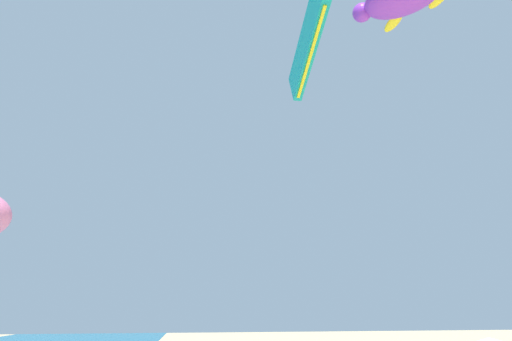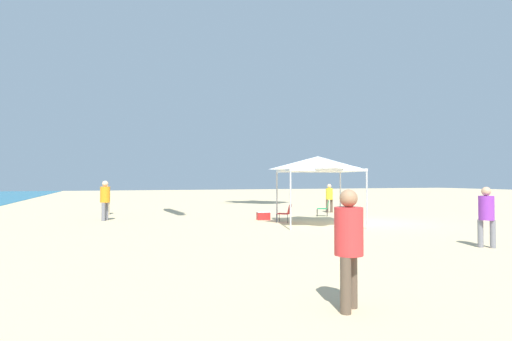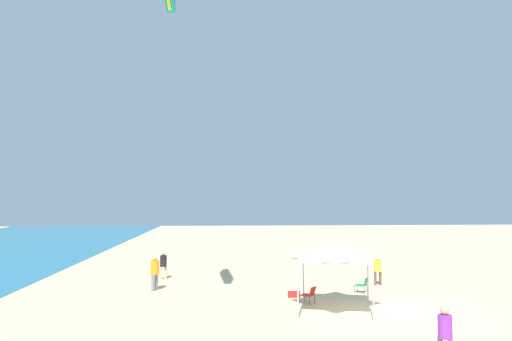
# 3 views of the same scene
# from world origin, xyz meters

# --- Properties ---
(ground) EXTENTS (120.00, 120.00, 0.10)m
(ground) POSITION_xyz_m (0.00, 0.00, -0.05)
(ground) COLOR #D6BC8C
(canopy_tent) EXTENTS (4.05, 3.82, 2.96)m
(canopy_tent) POSITION_xyz_m (0.09, 2.73, 2.61)
(canopy_tent) COLOR #B7B7BC
(canopy_tent) RESTS_ON ground
(folding_chair_near_cooler) EXTENTS (0.77, 0.80, 0.82)m
(folding_chair_near_cooler) POSITION_xyz_m (3.70, 0.45, 0.47)
(folding_chair_near_cooler) COLOR black
(folding_chair_near_cooler) RESTS_ON ground
(folding_chair_facing_ocean) EXTENTS (0.79, 0.81, 0.82)m
(folding_chair_facing_ocean) POSITION_xyz_m (1.40, 3.67, 0.47)
(folding_chair_facing_ocean) COLOR black
(folding_chair_facing_ocean) RESTS_ON ground
(cooler_box) EXTENTS (0.46, 0.65, 0.40)m
(cooler_box) POSITION_xyz_m (2.94, 4.19, 0.20)
(cooler_box) COLOR red
(cooler_box) RESTS_ON ground
(person_beachcomber) EXTENTS (0.41, 0.41, 1.75)m
(person_beachcomber) POSITION_xyz_m (-6.82, 0.98, 1.02)
(person_beachcomber) COLOR slate
(person_beachcomber) RESTS_ON ground
(person_by_tent) EXTENTS (0.48, 0.45, 1.89)m
(person_by_tent) POSITION_xyz_m (5.03, 11.42, 1.11)
(person_by_tent) COLOR slate
(person_by_tent) RESTS_ON ground
(person_near_umbrella) EXTENTS (0.40, 0.45, 1.68)m
(person_near_umbrella) POSITION_xyz_m (5.80, -1.02, 0.99)
(person_near_umbrella) COLOR brown
(person_near_umbrella) RESTS_ON ground
(person_kite_handler) EXTENTS (0.40, 0.42, 1.69)m
(person_kite_handler) POSITION_xyz_m (8.48, 11.43, 0.99)
(person_kite_handler) COLOR #C6B28C
(person_kite_handler) RESTS_ON ground
(person_watching_sky) EXTENTS (0.43, 0.43, 1.81)m
(person_watching_sky) POSITION_xyz_m (-10.44, 7.77, 1.06)
(person_watching_sky) COLOR brown
(person_watching_sky) RESTS_ON ground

